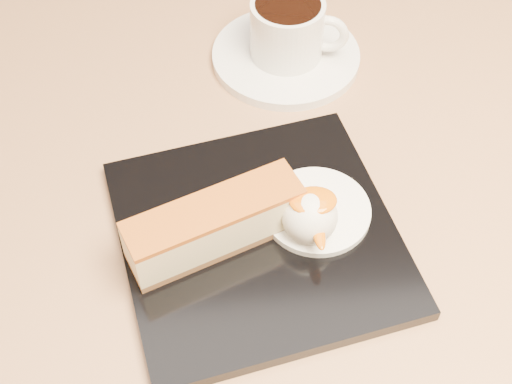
{
  "coord_description": "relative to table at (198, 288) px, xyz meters",
  "views": [
    {
      "loc": [
        0.02,
        -0.39,
        1.21
      ],
      "look_at": [
        0.06,
        -0.03,
        0.76
      ],
      "focal_mm": 50.0,
      "sensor_mm": 36.0,
      "label": 1
    }
  ],
  "objects": [
    {
      "name": "cheesecake",
      "position": [
        0.02,
        -0.06,
        0.19
      ],
      "size": [
        0.15,
        0.09,
        0.05
      ],
      "rotation": [
        0.0,
        0.0,
        0.37
      ],
      "color": "brown",
      "rests_on": "dessert_plate"
    },
    {
      "name": "mango_sauce",
      "position": [
        0.1,
        -0.06,
        0.21
      ],
      "size": [
        0.04,
        0.03,
        0.01
      ],
      "primitive_type": "ellipsoid",
      "color": "#D86406",
      "rests_on": "ice_cream_scoop"
    },
    {
      "name": "dessert_plate",
      "position": [
        0.06,
        -0.05,
        0.16
      ],
      "size": [
        0.26,
        0.26,
        0.01
      ],
      "primitive_type": "cube",
      "rotation": [
        0.0,
        0.0,
        0.19
      ],
      "color": "black",
      "rests_on": "table"
    },
    {
      "name": "coffee_cup",
      "position": [
        0.11,
        0.17,
        0.2
      ],
      "size": [
        0.1,
        0.07,
        0.06
      ],
      "rotation": [
        0.0,
        0.0,
        -0.29
      ],
      "color": "white",
      "rests_on": "saucer"
    },
    {
      "name": "cream_smear",
      "position": [
        0.11,
        -0.04,
        0.17
      ],
      "size": [
        0.09,
        0.09,
        0.01
      ],
      "primitive_type": "cylinder",
      "color": "white",
      "rests_on": "dessert_plate"
    },
    {
      "name": "saucer",
      "position": [
        0.11,
        0.17,
        0.16
      ],
      "size": [
        0.15,
        0.15,
        0.01
      ],
      "primitive_type": "cylinder",
      "color": "white",
      "rests_on": "table"
    },
    {
      "name": "mint_sprig",
      "position": [
        0.08,
        -0.01,
        0.17
      ],
      "size": [
        0.03,
        0.02,
        0.0
      ],
      "color": "green",
      "rests_on": "cream_smear"
    },
    {
      "name": "table",
      "position": [
        0.0,
        0.0,
        0.0
      ],
      "size": [
        0.8,
        0.8,
        0.72
      ],
      "color": "black",
      "rests_on": "ground"
    },
    {
      "name": "ice_cream_scoop",
      "position": [
        0.1,
        -0.06,
        0.19
      ],
      "size": [
        0.04,
        0.04,
        0.04
      ],
      "primitive_type": "sphere",
      "color": "white",
      "rests_on": "cream_smear"
    }
  ]
}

